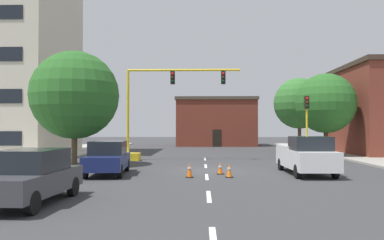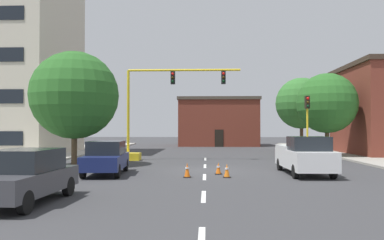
% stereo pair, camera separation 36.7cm
% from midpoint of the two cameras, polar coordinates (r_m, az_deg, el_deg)
% --- Properties ---
extents(ground_plane, '(160.00, 160.00, 0.00)m').
position_cam_midpoint_polar(ground_plane, '(22.59, 1.60, -7.32)').
color(ground_plane, '#38383A').
extents(sidewalk_left, '(6.00, 56.00, 0.14)m').
position_cam_midpoint_polar(sidewalk_left, '(33.37, -22.40, -5.11)').
color(sidewalk_left, '#B2ADA3').
rests_on(sidewalk_left, ground_plane).
extents(sidewalk_right, '(6.00, 56.00, 0.14)m').
position_cam_midpoint_polar(sidewalk_right, '(33.42, 25.46, -5.08)').
color(sidewalk_right, '#9E998E').
rests_on(sidewalk_right, ground_plane).
extents(lane_stripe_seg_1, '(0.16, 2.40, 0.01)m').
position_cam_midpoint_polar(lane_stripe_seg_1, '(14.17, 1.70, -11.02)').
color(lane_stripe_seg_1, silver).
rests_on(lane_stripe_seg_1, ground_plane).
extents(lane_stripe_seg_2, '(0.16, 2.40, 0.01)m').
position_cam_midpoint_polar(lane_stripe_seg_2, '(19.61, 1.62, -8.26)').
color(lane_stripe_seg_2, silver).
rests_on(lane_stripe_seg_2, ground_plane).
extents(lane_stripe_seg_3, '(0.16, 2.40, 0.01)m').
position_cam_midpoint_polar(lane_stripe_seg_3, '(25.07, 1.58, -6.69)').
color(lane_stripe_seg_3, silver).
rests_on(lane_stripe_seg_3, ground_plane).
extents(lane_stripe_seg_4, '(0.16, 2.40, 0.01)m').
position_cam_midpoint_polar(lane_stripe_seg_4, '(30.55, 1.55, -5.69)').
color(lane_stripe_seg_4, silver).
rests_on(lane_stripe_seg_4, ground_plane).
extents(building_brick_center, '(10.75, 8.55, 6.45)m').
position_cam_midpoint_polar(building_brick_center, '(54.07, 3.26, -0.28)').
color(building_brick_center, brown).
rests_on(building_brick_center, ground_plane).
extents(traffic_signal_gantry, '(9.31, 1.20, 6.83)m').
position_cam_midpoint_polar(traffic_signal_gantry, '(29.59, -7.36, -1.46)').
color(traffic_signal_gantry, yellow).
rests_on(traffic_signal_gantry, ground_plane).
extents(traffic_light_pole_right, '(0.32, 0.47, 4.80)m').
position_cam_midpoint_polar(traffic_light_pole_right, '(30.35, 16.00, 0.98)').
color(traffic_light_pole_right, yellow).
rests_on(traffic_light_pole_right, ground_plane).
extents(tree_right_mid, '(4.93, 4.93, 6.92)m').
position_cam_midpoint_polar(tree_right_mid, '(34.15, 18.55, 2.31)').
color(tree_right_mid, '#4C3823').
rests_on(tree_right_mid, ground_plane).
extents(tree_right_far, '(5.47, 5.47, 7.80)m').
position_cam_midpoint_polar(tree_right_far, '(43.70, 15.09, 2.34)').
color(tree_right_far, brown).
rests_on(tree_right_far, ground_plane).
extents(tree_left_near, '(5.62, 5.62, 7.34)m').
position_cam_midpoint_polar(tree_left_near, '(26.27, -17.05, 3.47)').
color(tree_left_near, brown).
rests_on(tree_left_near, ground_plane).
extents(pickup_truck_white, '(2.09, 5.43, 1.99)m').
position_cam_midpoint_polar(pickup_truck_white, '(21.45, 15.73, -4.99)').
color(pickup_truck_white, white).
rests_on(pickup_truck_white, ground_plane).
extents(sedan_dark_gray_near_left, '(2.05, 4.58, 1.74)m').
position_cam_midpoint_polar(sedan_dark_gray_near_left, '(13.77, -23.11, -7.50)').
color(sedan_dark_gray_near_left, '#3D3D42').
rests_on(sedan_dark_gray_near_left, ground_plane).
extents(sedan_navy_mid_left, '(2.19, 4.63, 1.74)m').
position_cam_midpoint_polar(sedan_navy_mid_left, '(20.97, -12.62, -5.34)').
color(sedan_navy_mid_left, navy).
rests_on(sedan_navy_mid_left, ground_plane).
extents(traffic_cone_roadside_a, '(0.36, 0.36, 0.73)m').
position_cam_midpoint_polar(traffic_cone_roadside_a, '(19.35, -0.90, -7.30)').
color(traffic_cone_roadside_a, black).
rests_on(traffic_cone_roadside_a, ground_plane).
extents(traffic_cone_roadside_b, '(0.36, 0.36, 0.62)m').
position_cam_midpoint_polar(traffic_cone_roadside_b, '(20.73, 3.62, -7.03)').
color(traffic_cone_roadside_b, black).
rests_on(traffic_cone_roadside_b, ground_plane).
extents(traffic_cone_roadside_c, '(0.36, 0.36, 0.68)m').
position_cam_midpoint_polar(traffic_cone_roadside_c, '(19.41, 4.89, -7.34)').
color(traffic_cone_roadside_c, black).
rests_on(traffic_cone_roadside_c, ground_plane).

